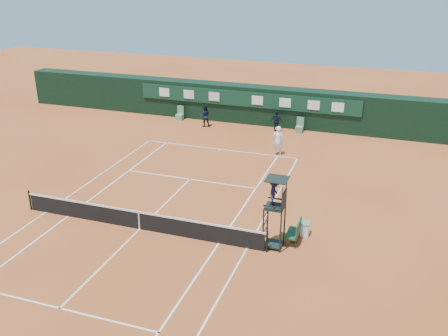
% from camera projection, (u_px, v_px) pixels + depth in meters
% --- Properties ---
extents(ground, '(90.00, 90.00, 0.00)m').
position_uv_depth(ground, '(140.00, 229.00, 24.42)').
color(ground, '#AE5529').
rests_on(ground, ground).
extents(court_lines, '(11.05, 23.85, 0.01)m').
position_uv_depth(court_lines, '(140.00, 229.00, 24.42)').
color(court_lines, silver).
rests_on(court_lines, ground).
extents(tennis_net, '(12.90, 0.10, 1.10)m').
position_uv_depth(tennis_net, '(139.00, 220.00, 24.23)').
color(tennis_net, black).
rests_on(tennis_net, ground).
extents(back_wall, '(40.00, 1.65, 3.00)m').
position_uv_depth(back_wall, '(248.00, 104.00, 40.22)').
color(back_wall, black).
rests_on(back_wall, ground).
extents(linesman_chair_left, '(0.55, 0.50, 1.15)m').
position_uv_depth(linesman_chair_left, '(180.00, 116.00, 41.23)').
color(linesman_chair_left, '#5F926E').
rests_on(linesman_chair_left, ground).
extents(linesman_chair_right, '(0.55, 0.50, 1.15)m').
position_uv_depth(linesman_chair_right, '(299.00, 128.00, 38.23)').
color(linesman_chair_right, '#537F5C').
rests_on(linesman_chair_right, ground).
extents(umpire_chair, '(0.96, 0.95, 3.42)m').
position_uv_depth(umpire_chair, '(275.00, 198.00, 21.98)').
color(umpire_chair, black).
rests_on(umpire_chair, ground).
extents(player_bench, '(0.56, 1.20, 1.10)m').
position_uv_depth(player_bench, '(295.00, 231.00, 23.06)').
color(player_bench, '#1A4126').
rests_on(player_bench, ground).
extents(tennis_bag, '(0.43, 0.83, 0.30)m').
position_uv_depth(tennis_bag, '(295.00, 236.00, 23.48)').
color(tennis_bag, black).
rests_on(tennis_bag, ground).
extents(cooler, '(0.57, 0.57, 0.65)m').
position_uv_depth(cooler, '(303.00, 228.00, 23.83)').
color(cooler, white).
rests_on(cooler, ground).
extents(tennis_ball, '(0.07, 0.07, 0.07)m').
position_uv_depth(tennis_ball, '(243.00, 180.00, 29.88)').
color(tennis_ball, '#C9F037').
rests_on(tennis_ball, ground).
extents(player, '(0.78, 0.56, 2.02)m').
position_uv_depth(player, '(278.00, 140.00, 33.50)').
color(player, white).
rests_on(player, ground).
extents(ball_kid_left, '(1.03, 0.92, 1.74)m').
position_uv_depth(ball_kid_left, '(205.00, 116.00, 39.35)').
color(ball_kid_left, black).
rests_on(ball_kid_left, ground).
extents(ball_kid_right, '(1.02, 0.59, 1.63)m').
position_uv_depth(ball_kid_right, '(277.00, 121.00, 38.17)').
color(ball_kid_right, black).
rests_on(ball_kid_right, ground).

